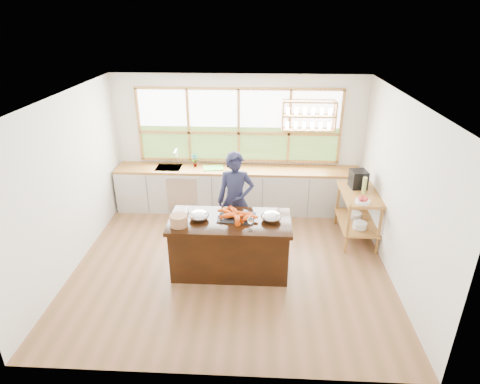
# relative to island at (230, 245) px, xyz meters

# --- Properties ---
(ground_plane) EXTENTS (5.00, 5.00, 0.00)m
(ground_plane) POSITION_rel_island_xyz_m (0.00, 0.20, -0.45)
(ground_plane) COLOR brown
(room_shell) EXTENTS (5.02, 4.52, 2.71)m
(room_shell) POSITION_rel_island_xyz_m (0.02, 0.71, 1.30)
(room_shell) COLOR silver
(room_shell) RESTS_ON ground_plane
(back_counter) EXTENTS (4.90, 0.63, 0.90)m
(back_counter) POSITION_rel_island_xyz_m (-0.02, 2.14, 0.00)
(back_counter) COLOR beige
(back_counter) RESTS_ON ground_plane
(right_shelf_unit) EXTENTS (0.62, 1.10, 0.90)m
(right_shelf_unit) POSITION_rel_island_xyz_m (2.19, 1.09, 0.15)
(right_shelf_unit) COLOR #9E5F2A
(right_shelf_unit) RESTS_ON ground_plane
(island) EXTENTS (1.85, 0.90, 0.90)m
(island) POSITION_rel_island_xyz_m (0.00, 0.00, 0.00)
(island) COLOR black
(island) RESTS_ON ground_plane
(cook) EXTENTS (0.64, 0.44, 1.71)m
(cook) POSITION_rel_island_xyz_m (0.04, 0.77, 0.40)
(cook) COLOR #191B35
(cook) RESTS_ON ground_plane
(potted_plant) EXTENTS (0.17, 0.14, 0.28)m
(potted_plant) POSITION_rel_island_xyz_m (-0.87, 2.20, 0.59)
(potted_plant) COLOR slate
(potted_plant) RESTS_ON back_counter
(cutting_board) EXTENTS (0.45, 0.37, 0.01)m
(cutting_board) POSITION_rel_island_xyz_m (-0.50, 2.14, 0.45)
(cutting_board) COLOR #52B241
(cutting_board) RESTS_ON back_counter
(espresso_machine) EXTENTS (0.31, 0.33, 0.31)m
(espresso_machine) POSITION_rel_island_xyz_m (2.19, 1.34, 0.60)
(espresso_machine) COLOR black
(espresso_machine) RESTS_ON right_shelf_unit
(wine_bottle) EXTENTS (0.08, 0.08, 0.29)m
(wine_bottle) POSITION_rel_island_xyz_m (2.24, 1.09, 0.59)
(wine_bottle) COLOR #A9B259
(wine_bottle) RESTS_ON right_shelf_unit
(fruit_bowl) EXTENTS (0.24, 0.24, 0.11)m
(fruit_bowl) POSITION_rel_island_xyz_m (2.14, 0.70, 0.49)
(fruit_bowl) COLOR silver
(fruit_bowl) RESTS_ON right_shelf_unit
(slate_board) EXTENTS (0.59, 0.45, 0.02)m
(slate_board) POSITION_rel_island_xyz_m (0.10, 0.07, 0.45)
(slate_board) COLOR black
(slate_board) RESTS_ON island
(lobster_pile) EXTENTS (0.55, 0.48, 0.08)m
(lobster_pile) POSITION_rel_island_xyz_m (0.09, 0.06, 0.50)
(lobster_pile) COLOR red
(lobster_pile) RESTS_ON slate_board
(mixing_bowl_left) EXTENTS (0.31, 0.31, 0.15)m
(mixing_bowl_left) POSITION_rel_island_xyz_m (-0.47, -0.00, 0.51)
(mixing_bowl_left) COLOR #ADAFB5
(mixing_bowl_left) RESTS_ON island
(mixing_bowl_right) EXTENTS (0.31, 0.31, 0.15)m
(mixing_bowl_right) POSITION_rel_island_xyz_m (0.62, 0.02, 0.51)
(mixing_bowl_right) COLOR #ADAFB5
(mixing_bowl_right) RESTS_ON island
(wine_glass) EXTENTS (0.08, 0.08, 0.22)m
(wine_glass) POSITION_rel_island_xyz_m (0.32, -0.30, 0.61)
(wine_glass) COLOR white
(wine_glass) RESTS_ON island
(wicker_basket) EXTENTS (0.26, 0.26, 0.17)m
(wicker_basket) POSITION_rel_island_xyz_m (-0.73, -0.21, 0.53)
(wicker_basket) COLOR #A3724E
(wicker_basket) RESTS_ON island
(parchment_roll) EXTENTS (0.09, 0.30, 0.08)m
(parchment_roll) POSITION_rel_island_xyz_m (-0.71, 0.12, 0.49)
(parchment_roll) COLOR silver
(parchment_roll) RESTS_ON island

